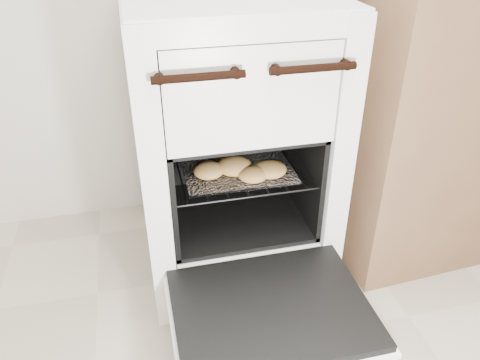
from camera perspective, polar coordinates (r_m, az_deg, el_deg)
The scene contains 6 objects.
stove at distance 1.59m, azimuth -1.25°, elevation 4.27°, with size 0.61×0.68×0.94m.
oven_door at distance 1.34m, azimuth 3.80°, elevation -15.57°, with size 0.55×0.43×0.04m.
oven_rack at distance 1.55m, azimuth -0.70°, elevation 1.90°, with size 0.45×0.43×0.01m.
foil_sheet at distance 1.53m, azimuth -0.53°, elevation 1.74°, with size 0.35×0.31×0.01m, color white.
baked_rolls at distance 1.50m, azimuth -0.68°, elevation 2.09°, with size 0.30×0.32×0.05m.
counter at distance 1.97m, azimuth 24.50°, elevation 7.80°, with size 0.99×0.66×0.99m, color brown.
Camera 1 is at (-0.46, -0.23, 1.18)m, focal length 35.00 mm.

